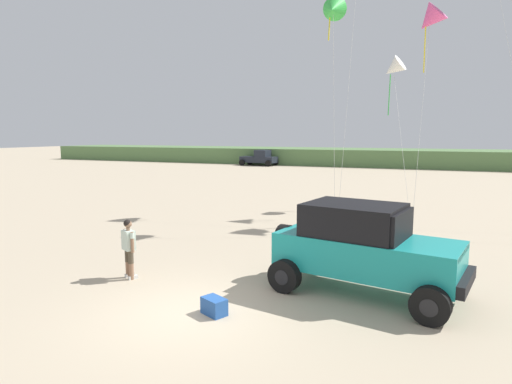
% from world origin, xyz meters
% --- Properties ---
extents(ground_plane, '(220.00, 220.00, 0.00)m').
position_xyz_m(ground_plane, '(0.00, 0.00, 0.00)').
color(ground_plane, tan).
extents(dune_ridge, '(90.00, 9.58, 2.07)m').
position_xyz_m(dune_ridge, '(-5.42, 49.11, 1.04)').
color(dune_ridge, '#567A47').
rests_on(dune_ridge, ground_plane).
extents(jeep, '(5.01, 3.13, 2.26)m').
position_xyz_m(jeep, '(3.38, 2.69, 1.20)').
color(jeep, teal).
rests_on(jeep, ground_plane).
extents(person_watching, '(0.56, 0.44, 1.67)m').
position_xyz_m(person_watching, '(-2.77, 1.35, 0.94)').
color(person_watching, '#8C664C').
rests_on(person_watching, ground_plane).
extents(cooler_box, '(0.66, 0.56, 0.38)m').
position_xyz_m(cooler_box, '(0.54, 0.09, 0.19)').
color(cooler_box, '#23519E').
rests_on(cooler_box, ground_plane).
extents(distant_pickup, '(4.75, 2.74, 1.98)m').
position_xyz_m(distant_pickup, '(-15.64, 43.09, 0.94)').
color(distant_pickup, '#1E232D').
rests_on(distant_pickup, ground_plane).
extents(kite_orange_streamer, '(1.78, 6.30, 9.68)m').
position_xyz_m(kite_orange_streamer, '(4.41, 13.05, 8.92)').
color(kite_orange_streamer, '#E04C93').
rests_on(kite_orange_streamer, ground_plane).
extents(kite_blue_swept, '(1.21, 1.96, 9.57)m').
position_xyz_m(kite_blue_swept, '(0.86, 9.88, 8.92)').
color(kite_blue_swept, green).
rests_on(kite_blue_swept, ground_plane).
extents(kite_red_delta, '(2.27, 6.53, 8.09)m').
position_xyz_m(kite_red_delta, '(2.67, 16.34, 7.40)').
color(kite_red_delta, white).
rests_on(kite_red_delta, ground_plane).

